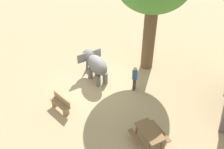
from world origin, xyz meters
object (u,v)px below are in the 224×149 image
at_px(person_handler, 135,77).
at_px(picnic_table_near, 149,133).
at_px(feed_bucket, 91,69).
at_px(elephant, 95,64).
at_px(wooden_bench, 61,103).

distance_m(person_handler, picnic_table_near, 3.99).
xyz_separation_m(picnic_table_near, feed_bucket, (-3.82, -5.57, -0.43)).
height_order(elephant, person_handler, elephant).
bearing_deg(feed_bucket, picnic_table_near, 55.55).
bearing_deg(wooden_bench, feed_bucket, -64.99).
bearing_deg(elephant, feed_bucket, -7.04).
bearing_deg(feed_bucket, person_handler, 81.72).
height_order(person_handler, wooden_bench, person_handler).
height_order(person_handler, feed_bucket, person_handler).
distance_m(elephant, person_handler, 2.67).
bearing_deg(elephant, wooden_bench, 116.32).
height_order(elephant, wooden_bench, elephant).
bearing_deg(elephant, picnic_table_near, 176.31).
bearing_deg(picnic_table_near, wooden_bench, 36.65).
relative_size(elephant, picnic_table_near, 1.15).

